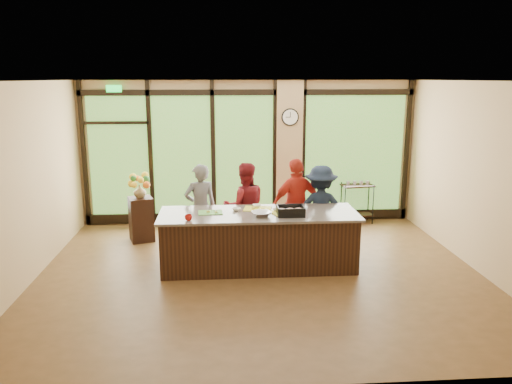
{
  "coord_description": "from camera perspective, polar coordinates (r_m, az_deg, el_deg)",
  "views": [
    {
      "loc": [
        -0.6,
        -7.43,
        3.04
      ],
      "look_at": [
        -0.04,
        0.4,
        1.24
      ],
      "focal_mm": 35.0,
      "sensor_mm": 36.0,
      "label": 1
    }
  ],
  "objects": [
    {
      "name": "cook_midleft",
      "position": [
        8.89,
        -1.29,
        -1.7
      ],
      "size": [
        0.83,
        0.68,
        1.59
      ],
      "primitive_type": "imported",
      "rotation": [
        0.0,
        0.0,
        3.24
      ],
      "color": "maroon",
      "rests_on": "floor"
    },
    {
      "name": "cook_midright",
      "position": [
        8.9,
        4.66,
        -1.48
      ],
      "size": [
        1.06,
        0.69,
        1.67
      ],
      "primitive_type": "imported",
      "rotation": [
        0.0,
        0.0,
        3.46
      ],
      "color": "#B62B1C",
      "rests_on": "floor"
    },
    {
      "name": "ceiling",
      "position": [
        7.45,
        0.51,
        12.6
      ],
      "size": [
        7.0,
        7.0,
        0.0
      ],
      "primitive_type": "plane",
      "rotation": [
        3.14,
        0.0,
        0.0
      ],
      "color": "silver",
      "rests_on": "back_wall"
    },
    {
      "name": "cutting_board_right",
      "position": [
        8.04,
        3.23,
        -2.35
      ],
      "size": [
        0.49,
        0.43,
        0.01
      ],
      "primitive_type": "cube",
      "rotation": [
        0.0,
        0.0,
        0.33
      ],
      "color": "gold",
      "rests_on": "countertop"
    },
    {
      "name": "bar_cart",
      "position": [
        10.88,
        11.48,
        -0.62
      ],
      "size": [
        0.71,
        0.47,
        0.91
      ],
      "rotation": [
        0.0,
        0.0,
        0.14
      ],
      "color": "black",
      "rests_on": "floor"
    },
    {
      "name": "cook_right",
      "position": [
        8.9,
        7.37,
        -1.93
      ],
      "size": [
        1.06,
        0.69,
        1.55
      ],
      "primitive_type": "imported",
      "rotation": [
        0.0,
        0.0,
        3.03
      ],
      "color": "#172033",
      "rests_on": "floor"
    },
    {
      "name": "wall_clock",
      "position": [
        10.43,
        3.93,
        8.54
      ],
      "size": [
        0.36,
        0.04,
        0.36
      ],
      "color": "black",
      "rests_on": "window_wall"
    },
    {
      "name": "mixing_bowl",
      "position": [
        7.84,
        0.64,
        -2.51
      ],
      "size": [
        0.36,
        0.36,
        0.07
      ],
      "primitive_type": "imported",
      "rotation": [
        0.0,
        0.0,
        0.27
      ],
      "color": "silver",
      "rests_on": "countertop"
    },
    {
      "name": "flower_stand",
      "position": [
        9.73,
        -12.98,
        -3.04
      ],
      "size": [
        0.53,
        0.53,
        0.84
      ],
      "primitive_type": "cube",
      "rotation": [
        0.0,
        0.0,
        0.33
      ],
      "color": "black",
      "rests_on": "floor"
    },
    {
      "name": "cutting_board_center",
      "position": [
        8.25,
        0.18,
        -1.93
      ],
      "size": [
        0.5,
        0.41,
        0.01
      ],
      "primitive_type": "cube",
      "rotation": [
        0.0,
        0.0,
        -0.19
      ],
      "color": "gold",
      "rests_on": "countertop"
    },
    {
      "name": "prep_bowl_far",
      "position": [
        8.41,
        0.1,
        -1.56
      ],
      "size": [
        0.15,
        0.15,
        0.04
      ],
      "primitive_type": "imported",
      "rotation": [
        0.0,
        0.0,
        0.06
      ],
      "color": "white",
      "rests_on": "countertop"
    },
    {
      "name": "countertop",
      "position": [
        8.04,
        0.31,
        -2.53
      ],
      "size": [
        3.2,
        1.1,
        0.04
      ],
      "primitive_type": "cube",
      "color": "#6E635B",
      "rests_on": "island_base"
    },
    {
      "name": "red_ramekin",
      "position": [
        7.66,
        -7.73,
        -2.93
      ],
      "size": [
        0.14,
        0.14,
        0.09
      ],
      "primitive_type": "imported",
      "rotation": [
        0.0,
        0.0,
        -0.3
      ],
      "color": "#AB1711",
      "rests_on": "countertop"
    },
    {
      "name": "roasting_pan",
      "position": [
        7.9,
        3.97,
        -2.4
      ],
      "size": [
        0.43,
        0.34,
        0.08
      ],
      "primitive_type": "cube",
      "rotation": [
        0.0,
        0.0,
        -0.01
      ],
      "color": "black",
      "rests_on": "countertop"
    },
    {
      "name": "right_wall",
      "position": [
        8.62,
        24.36,
        1.46
      ],
      "size": [
        0.0,
        6.0,
        6.0
      ],
      "primitive_type": "plane",
      "rotation": [
        1.57,
        0.0,
        -1.57
      ],
      "color": "tan",
      "rests_on": "floor"
    },
    {
      "name": "left_wall",
      "position": [
        8.12,
        -24.95,
        0.75
      ],
      "size": [
        0.0,
        6.0,
        6.0
      ],
      "primitive_type": "plane",
      "rotation": [
        1.57,
        0.0,
        1.57
      ],
      "color": "tan",
      "rests_on": "floor"
    },
    {
      "name": "flower_vase",
      "position": [
        9.6,
        -13.14,
        0.08
      ],
      "size": [
        0.27,
        0.27,
        0.24
      ],
      "primitive_type": "imported",
      "rotation": [
        0.0,
        0.0,
        0.16
      ],
      "color": "olive",
      "rests_on": "flower_stand"
    },
    {
      "name": "floor",
      "position": [
        8.05,
        0.47,
        -9.28
      ],
      "size": [
        7.0,
        7.0,
        0.0
      ],
      "primitive_type": "plane",
      "color": "#533A1D",
      "rests_on": "ground"
    },
    {
      "name": "cook_left",
      "position": [
        8.89,
        -6.37,
        -1.82
      ],
      "size": [
        0.66,
        0.53,
        1.58
      ],
      "primitive_type": "imported",
      "rotation": [
        0.0,
        0.0,
        3.44
      ],
      "color": "slate",
      "rests_on": "floor"
    },
    {
      "name": "cutting_board_left",
      "position": [
        8.07,
        -5.24,
        -2.35
      ],
      "size": [
        0.4,
        0.31,
        0.01
      ],
      "primitive_type": "cube",
      "rotation": [
        0.0,
        0.0,
        0.05
      ],
      "color": "#4F9837",
      "rests_on": "countertop"
    },
    {
      "name": "prep_bowl_mid",
      "position": [
        8.14,
        2.43,
        -2.04
      ],
      "size": [
        0.18,
        0.18,
        0.04
      ],
      "primitive_type": "imported",
      "rotation": [
        0.0,
        0.0,
        0.33
      ],
      "color": "white",
      "rests_on": "countertop"
    },
    {
      "name": "island_base",
      "position": [
        8.18,
        0.31,
        -5.63
      ],
      "size": [
        3.1,
        1.0,
        0.88
      ],
      "primitive_type": "cube",
      "color": "black",
      "rests_on": "floor"
    },
    {
      "name": "window_wall",
      "position": [
        10.54,
        0.08,
        3.93
      ],
      "size": [
        6.9,
        0.12,
        3.0
      ],
      "color": "tan",
      "rests_on": "floor"
    },
    {
      "name": "back_wall",
      "position": [
        10.56,
        -0.82,
        4.53
      ],
      "size": [
        7.0,
        0.0,
        7.0
      ],
      "primitive_type": "plane",
      "rotation": [
        1.57,
        0.0,
        0.0
      ],
      "color": "tan",
      "rests_on": "floor"
    },
    {
      "name": "prep_bowl_near",
      "position": [
        8.17,
        -2.24,
        -1.99
      ],
      "size": [
        0.18,
        0.18,
        0.04
      ],
      "primitive_type": "imported",
      "rotation": [
        0.0,
        0.0,
        0.37
      ],
      "color": "white",
      "rests_on": "countertop"
    }
  ]
}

